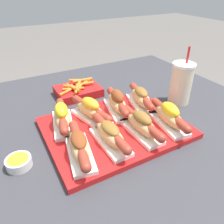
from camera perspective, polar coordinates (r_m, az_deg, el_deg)
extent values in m
cube|color=#333338|center=(1.01, 0.64, -17.88)|extent=(1.14, 1.05, 0.69)
cube|color=red|center=(0.71, 0.78, -4.09)|extent=(0.44, 0.34, 0.02)
cube|color=white|center=(0.60, -8.35, -10.71)|extent=(0.09, 0.17, 0.01)
ellipsoid|color=tan|center=(0.58, -8.56, -8.68)|extent=(0.07, 0.15, 0.04)
cylinder|color=maroon|center=(0.58, -8.62, -8.13)|extent=(0.06, 0.18, 0.03)
sphere|color=maroon|center=(0.51, -6.76, -14.23)|extent=(0.03, 0.03, 0.03)
sphere|color=maroon|center=(0.65, -10.04, -3.31)|extent=(0.03, 0.03, 0.03)
ellipsoid|color=brown|center=(0.57, -8.73, -7.07)|extent=(0.05, 0.08, 0.02)
cube|color=white|center=(0.63, -0.49, -7.74)|extent=(0.06, 0.16, 0.01)
ellipsoid|color=tan|center=(0.62, -0.50, -5.73)|extent=(0.05, 0.14, 0.04)
cylinder|color=maroon|center=(0.61, -0.50, -5.20)|extent=(0.03, 0.18, 0.03)
sphere|color=maroon|center=(0.55, 4.00, -10.01)|extent=(0.03, 0.03, 0.03)
sphere|color=maroon|center=(0.68, -4.13, -1.24)|extent=(0.03, 0.03, 0.03)
ellipsoid|color=brown|center=(0.60, -0.51, -4.20)|extent=(0.04, 0.08, 0.02)
cube|color=white|center=(0.68, 7.57, -5.10)|extent=(0.06, 0.16, 0.01)
ellipsoid|color=tan|center=(0.66, 7.74, -3.15)|extent=(0.05, 0.14, 0.04)
cylinder|color=maroon|center=(0.66, 7.79, -2.64)|extent=(0.03, 0.18, 0.03)
sphere|color=maroon|center=(0.60, 12.75, -6.76)|extent=(0.03, 0.03, 0.03)
sphere|color=maroon|center=(0.72, 3.65, 0.84)|extent=(0.03, 0.03, 0.03)
ellipsoid|color=brown|center=(0.65, 7.88, -1.51)|extent=(0.04, 0.08, 0.03)
cube|color=white|center=(0.73, 14.43, -2.90)|extent=(0.08, 0.17, 0.01)
ellipsoid|color=tan|center=(0.71, 14.72, -1.05)|extent=(0.07, 0.15, 0.04)
cylinder|color=maroon|center=(0.71, 14.80, -0.57)|extent=(0.05, 0.18, 0.03)
sphere|color=maroon|center=(0.65, 19.08, -4.43)|extent=(0.03, 0.03, 0.03)
sphere|color=maroon|center=(0.77, 11.19, 2.71)|extent=(0.03, 0.03, 0.03)
ellipsoid|color=yellow|center=(0.70, 14.99, 0.63)|extent=(0.05, 0.08, 0.04)
cube|color=white|center=(0.72, -12.64, -3.14)|extent=(0.10, 0.17, 0.01)
ellipsoid|color=tan|center=(0.70, -12.90, -1.27)|extent=(0.08, 0.15, 0.04)
cylinder|color=maroon|center=(0.70, -12.97, -0.78)|extent=(0.07, 0.18, 0.03)
sphere|color=maroon|center=(0.63, -12.36, -4.98)|extent=(0.03, 0.03, 0.03)
sphere|color=maroon|center=(0.78, -13.45, 2.61)|extent=(0.03, 0.03, 0.03)
ellipsoid|color=yellow|center=(0.69, -13.14, 0.48)|extent=(0.06, 0.09, 0.04)
cube|color=white|center=(0.74, -5.43, -1.39)|extent=(0.09, 0.17, 0.01)
ellipsoid|color=tan|center=(0.73, -5.54, 0.46)|extent=(0.08, 0.15, 0.04)
cylinder|color=maroon|center=(0.72, -5.57, 0.95)|extent=(0.06, 0.18, 0.03)
sphere|color=maroon|center=(0.66, -0.96, -1.98)|extent=(0.03, 0.03, 0.03)
sphere|color=maroon|center=(0.79, -9.45, 3.41)|extent=(0.03, 0.03, 0.03)
ellipsoid|color=gold|center=(0.71, -5.64, 2.14)|extent=(0.06, 0.08, 0.04)
cube|color=white|center=(0.78, 1.37, 0.63)|extent=(0.09, 0.17, 0.01)
ellipsoid|color=tan|center=(0.77, 1.40, 2.42)|extent=(0.08, 0.15, 0.04)
cylinder|color=maroon|center=(0.76, 1.40, 2.89)|extent=(0.06, 0.18, 0.03)
sphere|color=maroon|center=(0.69, 3.64, -0.52)|extent=(0.03, 0.03, 0.03)
sphere|color=maroon|center=(0.84, -0.45, 5.70)|extent=(0.03, 0.03, 0.03)
ellipsoid|color=brown|center=(0.75, 1.42, 4.11)|extent=(0.06, 0.08, 0.04)
cube|color=white|center=(0.82, 7.42, 2.08)|extent=(0.10, 0.17, 0.01)
ellipsoid|color=tan|center=(0.81, 7.56, 3.80)|extent=(0.08, 0.15, 0.04)
cylinder|color=maroon|center=(0.80, 7.59, 4.25)|extent=(0.07, 0.18, 0.03)
sphere|color=maroon|center=(0.73, 10.11, 1.14)|extent=(0.03, 0.03, 0.03)
sphere|color=maroon|center=(0.88, 5.47, 6.85)|extent=(0.03, 0.03, 0.03)
ellipsoid|color=brown|center=(0.80, 7.66, 5.17)|extent=(0.06, 0.09, 0.03)
cylinder|color=silver|center=(0.64, -23.15, -12.03)|extent=(0.07, 0.07, 0.03)
cylinder|color=yellow|center=(0.63, -23.32, -11.47)|extent=(0.05, 0.05, 0.01)
cylinder|color=beige|center=(0.88, 17.50, 6.79)|extent=(0.08, 0.08, 0.15)
cylinder|color=white|center=(0.86, 18.37, 11.64)|extent=(0.08, 0.08, 0.01)
cylinder|color=red|center=(0.85, 19.26, 13.91)|extent=(0.01, 0.01, 0.06)
cube|color=#B21919|center=(0.94, -8.83, 5.39)|extent=(0.18, 0.14, 0.03)
cylinder|color=orange|center=(0.90, -9.89, 6.13)|extent=(0.01, 0.06, 0.01)
cylinder|color=orange|center=(0.95, -6.99, 7.67)|extent=(0.06, 0.04, 0.01)
cylinder|color=orange|center=(0.91, -10.04, 6.00)|extent=(0.09, 0.04, 0.01)
cylinder|color=orange|center=(0.91, -8.54, 6.72)|extent=(0.03, 0.07, 0.01)
cylinder|color=orange|center=(0.89, -11.50, 5.39)|extent=(0.08, 0.05, 0.01)
cylinder|color=orange|center=(0.91, -10.94, 6.53)|extent=(0.05, 0.05, 0.01)
cylinder|color=orange|center=(0.95, -8.14, 8.15)|extent=(0.07, 0.02, 0.01)
cylinder|color=orange|center=(0.90, -10.15, 6.30)|extent=(0.03, 0.09, 0.01)
cylinder|color=orange|center=(0.89, -8.77, 6.05)|extent=(0.06, 0.07, 0.01)
cylinder|color=orange|center=(0.93, -7.12, 7.35)|extent=(0.08, 0.02, 0.01)
cylinder|color=orange|center=(0.91, -8.87, 6.96)|extent=(0.05, 0.07, 0.01)
cylinder|color=orange|center=(0.95, -9.35, 8.18)|extent=(0.06, 0.04, 0.01)
cylinder|color=orange|center=(0.97, -7.34, 8.33)|extent=(0.07, 0.02, 0.01)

